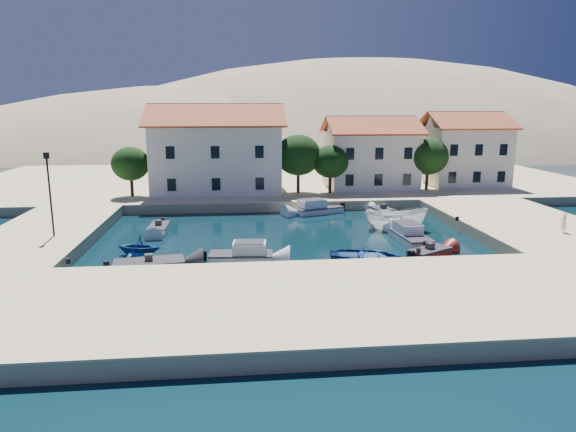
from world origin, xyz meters
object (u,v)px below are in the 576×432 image
object	(u,v)px
lamppost	(49,186)
pedestrian	(564,222)
cabin_cruiser_east	(411,236)
boat_east	(396,230)
building_right	(464,148)
cabin_cruiser_south	(241,255)
rowboat_south	(366,261)
building_mid	(370,151)
building_left	(217,147)

from	to	relation	value
lamppost	pedestrian	xyz separation A→B (m)	(38.52, -2.82, -2.97)
cabin_cruiser_east	pedestrian	size ratio (longest dim) A/B	3.17
pedestrian	lamppost	bearing A→B (deg)	-21.29
cabin_cruiser_east	boat_east	size ratio (longest dim) A/B	0.92
building_right	pedestrian	xyz separation A→B (m)	(-2.98, -24.82, -3.69)
lamppost	cabin_cruiser_south	distance (m)	15.23
rowboat_south	boat_east	size ratio (longest dim) A/B	0.92
building_right	boat_east	size ratio (longest dim) A/B	1.76
building_right	building_mid	bearing A→B (deg)	-175.24
boat_east	pedestrian	world-z (taller)	pedestrian
cabin_cruiser_east	pedestrian	distance (m)	11.55
building_left	building_right	size ratio (longest dim) A/B	1.56
cabin_cruiser_east	pedestrian	world-z (taller)	pedestrian
cabin_cruiser_east	boat_east	world-z (taller)	cabin_cruiser_east
lamppost	cabin_cruiser_east	bearing A→B (deg)	-1.63
building_right	lamppost	size ratio (longest dim) A/B	1.52
cabin_cruiser_south	building_left	bearing A→B (deg)	100.66
pedestrian	building_left	bearing A→B (deg)	-57.29
cabin_cruiser_south	pedestrian	world-z (taller)	pedestrian
rowboat_south	boat_east	distance (m)	9.95
pedestrian	boat_east	bearing A→B (deg)	-46.14
cabin_cruiser_east	boat_east	bearing A→B (deg)	-5.37
building_left	boat_east	xyz separation A→B (m)	(15.82, -16.60, -5.94)
rowboat_south	boat_east	world-z (taller)	boat_east
building_left	pedestrian	world-z (taller)	building_left
pedestrian	rowboat_south	bearing A→B (deg)	-8.33
cabin_cruiser_east	building_left	bearing A→B (deg)	33.00
cabin_cruiser_south	rowboat_south	bearing A→B (deg)	1.38
building_mid	rowboat_south	xyz separation A→B (m)	(-7.03, -26.29, -5.22)
lamppost	rowboat_south	world-z (taller)	lamppost
building_left	cabin_cruiser_east	xyz separation A→B (m)	(15.73, -20.78, -5.46)
building_right	cabin_cruiser_south	distance (m)	38.77
building_left	building_mid	size ratio (longest dim) A/B	1.40
cabin_cruiser_south	rowboat_south	world-z (taller)	cabin_cruiser_south
building_left	building_right	bearing A→B (deg)	3.81
lamppost	pedestrian	world-z (taller)	lamppost
cabin_cruiser_south	boat_east	distance (m)	15.74
building_mid	pedestrian	size ratio (longest dim) A/B	6.73
lamppost	cabin_cruiser_east	world-z (taller)	lamppost
building_mid	building_right	bearing A→B (deg)	4.76
building_right	cabin_cruiser_east	xyz separation A→B (m)	(-14.27, -22.78, -5.00)
lamppost	boat_east	distance (m)	27.93
boat_east	lamppost	bearing A→B (deg)	106.77
cabin_cruiser_south	rowboat_south	size ratio (longest dim) A/B	0.91
rowboat_south	cabin_cruiser_east	xyz separation A→B (m)	(4.75, 4.52, 0.48)
cabin_cruiser_east	boat_east	distance (m)	4.21
building_left	boat_east	world-z (taller)	building_left
building_right	rowboat_south	size ratio (longest dim) A/B	1.92
rowboat_south	cabin_cruiser_south	bearing A→B (deg)	100.46
lamppost	building_mid	bearing A→B (deg)	35.45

